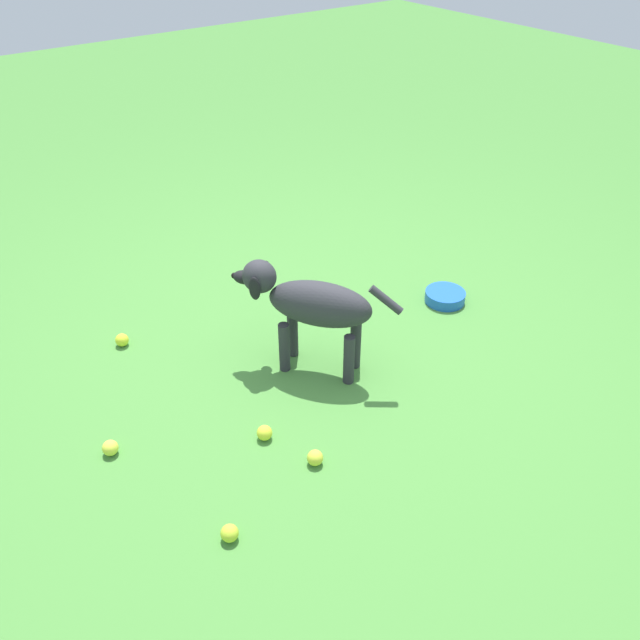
{
  "coord_description": "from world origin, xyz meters",
  "views": [
    {
      "loc": [
        -1.52,
        -2.17,
        2.0
      ],
      "look_at": [
        -0.07,
        -0.23,
        0.28
      ],
      "focal_mm": 36.45,
      "sensor_mm": 36.0,
      "label": 1
    }
  ],
  "objects_px": {
    "tennis_ball_0": "(265,433)",
    "tennis_ball_4": "(315,458)",
    "water_bowl": "(445,297)",
    "dog": "(310,304)",
    "tennis_ball_2": "(230,533)",
    "tennis_ball_1": "(110,448)",
    "tennis_ball_3": "(122,340)"
  },
  "relations": [
    {
      "from": "tennis_ball_4",
      "to": "water_bowl",
      "type": "relative_size",
      "value": 0.3
    },
    {
      "from": "tennis_ball_2",
      "to": "tennis_ball_3",
      "type": "bearing_deg",
      "value": 83.71
    },
    {
      "from": "tennis_ball_2",
      "to": "tennis_ball_3",
      "type": "height_order",
      "value": "same"
    },
    {
      "from": "tennis_ball_2",
      "to": "tennis_ball_3",
      "type": "distance_m",
      "value": 1.32
    },
    {
      "from": "tennis_ball_4",
      "to": "water_bowl",
      "type": "bearing_deg",
      "value": 22.39
    },
    {
      "from": "tennis_ball_0",
      "to": "water_bowl",
      "type": "relative_size",
      "value": 0.3
    },
    {
      "from": "dog",
      "to": "tennis_ball_2",
      "type": "xyz_separation_m",
      "value": [
        -0.81,
        -0.62,
        -0.32
      ]
    },
    {
      "from": "tennis_ball_3",
      "to": "tennis_ball_2",
      "type": "bearing_deg",
      "value": -96.29
    },
    {
      "from": "dog",
      "to": "tennis_ball_1",
      "type": "relative_size",
      "value": 10.14
    },
    {
      "from": "tennis_ball_3",
      "to": "water_bowl",
      "type": "height_order",
      "value": "tennis_ball_3"
    },
    {
      "from": "dog",
      "to": "tennis_ball_1",
      "type": "distance_m",
      "value": 1.05
    },
    {
      "from": "dog",
      "to": "tennis_ball_2",
      "type": "distance_m",
      "value": 1.07
    },
    {
      "from": "dog",
      "to": "tennis_ball_3",
      "type": "height_order",
      "value": "dog"
    },
    {
      "from": "dog",
      "to": "water_bowl",
      "type": "relative_size",
      "value": 3.04
    },
    {
      "from": "tennis_ball_3",
      "to": "tennis_ball_4",
      "type": "relative_size",
      "value": 1.0
    },
    {
      "from": "water_bowl",
      "to": "dog",
      "type": "bearing_deg",
      "value": -179.44
    },
    {
      "from": "tennis_ball_1",
      "to": "tennis_ball_3",
      "type": "height_order",
      "value": "same"
    },
    {
      "from": "tennis_ball_1",
      "to": "tennis_ball_0",
      "type": "bearing_deg",
      "value": -28.9
    },
    {
      "from": "dog",
      "to": "tennis_ball_2",
      "type": "height_order",
      "value": "dog"
    },
    {
      "from": "dog",
      "to": "tennis_ball_0",
      "type": "relative_size",
      "value": 10.14
    },
    {
      "from": "dog",
      "to": "tennis_ball_3",
      "type": "relative_size",
      "value": 10.14
    },
    {
      "from": "dog",
      "to": "tennis_ball_4",
      "type": "height_order",
      "value": "dog"
    },
    {
      "from": "dog",
      "to": "tennis_ball_2",
      "type": "relative_size",
      "value": 10.14
    },
    {
      "from": "tennis_ball_3",
      "to": "water_bowl",
      "type": "bearing_deg",
      "value": -23.3
    },
    {
      "from": "dog",
      "to": "water_bowl",
      "type": "distance_m",
      "value": 0.98
    },
    {
      "from": "dog",
      "to": "tennis_ball_4",
      "type": "distance_m",
      "value": 0.71
    },
    {
      "from": "tennis_ball_1",
      "to": "tennis_ball_3",
      "type": "relative_size",
      "value": 1.0
    },
    {
      "from": "tennis_ball_0",
      "to": "tennis_ball_3",
      "type": "relative_size",
      "value": 1.0
    },
    {
      "from": "tennis_ball_0",
      "to": "tennis_ball_1",
      "type": "relative_size",
      "value": 1.0
    },
    {
      "from": "tennis_ball_1",
      "to": "water_bowl",
      "type": "height_order",
      "value": "tennis_ball_1"
    },
    {
      "from": "tennis_ball_1",
      "to": "water_bowl",
      "type": "xyz_separation_m",
      "value": [
        1.92,
        -0.02,
        -0.0
      ]
    },
    {
      "from": "tennis_ball_0",
      "to": "tennis_ball_4",
      "type": "distance_m",
      "value": 0.25
    }
  ]
}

